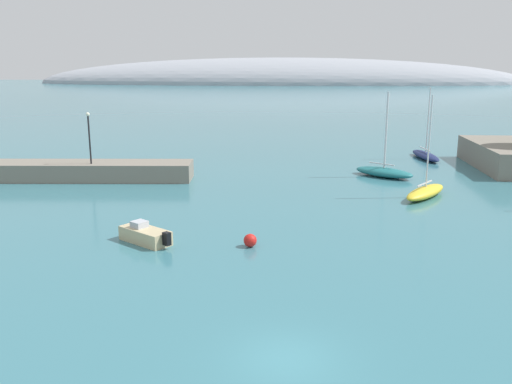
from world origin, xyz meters
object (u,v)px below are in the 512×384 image
sailboat_navy_near_shore (425,155)px  harbor_lamp_post (89,133)px  mooring_buoy_red (250,240)px  motorboat_sand_foreground (146,235)px  sailboat_yellow_outer_mooring (425,192)px  sailboat_teal_mid_mooring (384,171)px

sailboat_navy_near_shore → harbor_lamp_post: 37.70m
harbor_lamp_post → mooring_buoy_red: bearing=-46.7°
motorboat_sand_foreground → mooring_buoy_red: size_ratio=4.67×
sailboat_yellow_outer_mooring → mooring_buoy_red: size_ratio=10.38×
mooring_buoy_red → sailboat_yellow_outer_mooring: bearing=44.9°
mooring_buoy_red → sailboat_teal_mid_mooring: bearing=62.5°
sailboat_teal_mid_mooring → mooring_buoy_red: 24.66m
sailboat_yellow_outer_mooring → harbor_lamp_post: sailboat_yellow_outer_mooring is taller
sailboat_teal_mid_mooring → harbor_lamp_post: sailboat_teal_mid_mooring is taller
sailboat_yellow_outer_mooring → mooring_buoy_red: sailboat_yellow_outer_mooring is taller
sailboat_navy_near_shore → sailboat_yellow_outer_mooring: size_ratio=0.97×
sailboat_navy_near_shore → harbor_lamp_post: bearing=-74.5°
harbor_lamp_post → motorboat_sand_foreground: bearing=-60.2°
sailboat_yellow_outer_mooring → harbor_lamp_post: size_ratio=1.76×
sailboat_navy_near_shore → sailboat_yellow_outer_mooring: sailboat_yellow_outer_mooring is taller
sailboat_teal_mid_mooring → harbor_lamp_post: (-27.98, -4.24, 4.11)m
motorboat_sand_foreground → sailboat_yellow_outer_mooring: bearing=-111.3°
sailboat_navy_near_shore → mooring_buoy_red: sailboat_navy_near_shore is taller
sailboat_yellow_outer_mooring → motorboat_sand_foreground: 24.22m
sailboat_teal_mid_mooring → sailboat_yellow_outer_mooring: sailboat_yellow_outer_mooring is taller
sailboat_navy_near_shore → sailboat_yellow_outer_mooring: (-4.19, -18.96, 0.07)m
sailboat_navy_near_shore → motorboat_sand_foreground: 40.44m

